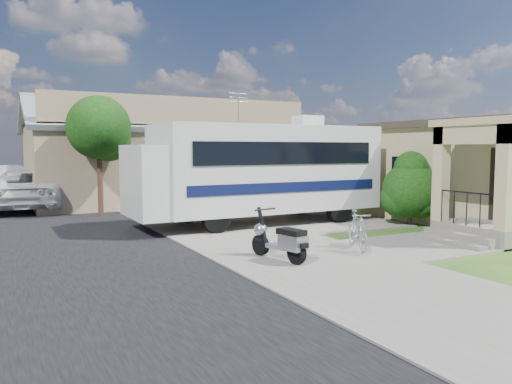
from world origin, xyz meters
name	(u,v)px	position (x,y,z in m)	size (l,w,h in m)	color
ground	(318,249)	(0.00, 0.00, 0.00)	(120.00, 120.00, 0.00)	#1B4813
sidewalk_slab	(164,209)	(-1.00, 10.00, 0.03)	(4.00, 80.00, 0.06)	#64605A
driveway_slab	(280,221)	(1.50, 4.50, 0.03)	(7.00, 6.00, 0.05)	#64605A
walk_slab	(432,244)	(3.00, -1.00, 0.03)	(4.00, 3.00, 0.05)	#64605A
house	(498,171)	(8.88, 1.43, 1.78)	(9.47, 7.80, 3.54)	tan
warehouse	(159,160)	(0.00, 13.97, 1.99)	(12.50, 8.40, 5.04)	#887155
street_tree_a	(101,131)	(-3.70, 9.05, 3.25)	(2.44, 2.40, 4.58)	black
street_tree_b	(67,134)	(-3.70, 19.05, 3.39)	(2.44, 2.40, 4.73)	black
street_tree_c	(51,141)	(-3.70, 28.05, 3.10)	(2.44, 2.40, 4.42)	black
motorhome	(259,169)	(0.62, 4.41, 1.89)	(8.62, 2.93, 4.40)	#BBBBB7
shrub	(410,188)	(4.98, 1.82, 1.28)	(2.04, 1.94, 2.50)	black
scooter	(282,241)	(-1.65, -0.96, 0.51)	(0.75, 1.74, 1.15)	black
bicycle	(357,232)	(0.65, -0.77, 0.49)	(0.46, 1.63, 0.98)	#9B9AA2
pickup_truck	(27,189)	(-6.15, 12.69, 0.86)	(2.84, 6.16, 1.71)	silver
van	(11,180)	(-6.56, 20.59, 0.82)	(2.31, 5.68, 1.65)	silver
garden_hose	(436,236)	(3.73, -0.50, 0.10)	(0.44, 0.44, 0.20)	#16711F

